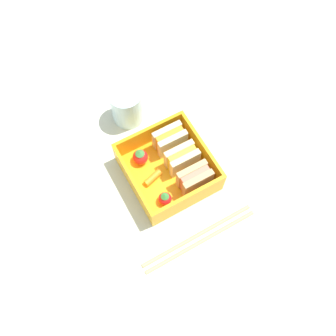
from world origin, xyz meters
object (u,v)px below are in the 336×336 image
object	(u,v)px
sandwich_left	(170,140)
strawberry_left	(140,157)
sandwich_center_left	(182,159)
chopstick_pair	(199,238)
strawberry_far_left	(165,199)
sandwich_center	(195,179)
carrot_stick_far_left	(153,177)
drinking_glass	(127,106)

from	to	relation	value
sandwich_left	strawberry_left	xyz separation A→B (cm)	(0.03, -6.30, -0.92)
sandwich_center_left	chopstick_pair	size ratio (longest dim) A/B	0.27
sandwich_left	strawberry_far_left	distance (cm)	11.31
strawberry_left	chopstick_pair	distance (cm)	18.30
sandwich_center	carrot_stick_far_left	distance (cm)	7.87
carrot_stick_far_left	chopstick_pair	size ratio (longest dim) A/B	0.16
sandwich_center	drinking_glass	bearing A→B (deg)	-169.26
sandwich_left	strawberry_left	size ratio (longest dim) A/B	1.68
strawberry_far_left	drinking_glass	xyz separation A→B (cm)	(-19.87, 2.54, 1.35)
strawberry_left	carrot_stick_far_left	distance (cm)	4.50
carrot_stick_far_left	drinking_glass	size ratio (longest dim) A/B	0.46
carrot_stick_far_left	drinking_glass	world-z (taller)	drinking_glass
sandwich_left	drinking_glass	xyz separation A→B (cm)	(-10.51, -3.70, 0.20)
sandwich_center	strawberry_left	xyz separation A→B (cm)	(-8.99, -6.30, -0.92)
sandwich_left	carrot_stick_far_left	bearing A→B (deg)	-54.14
chopstick_pair	strawberry_left	bearing A→B (deg)	-173.34
sandwich_center	carrot_stick_far_left	size ratio (longest dim) A/B	1.63
sandwich_left	strawberry_far_left	xyz separation A→B (cm)	(9.36, -6.24, -1.14)
sandwich_center	strawberry_far_left	distance (cm)	6.35
strawberry_left	sandwich_center_left	bearing A→B (deg)	54.56
strawberry_left	strawberry_far_left	world-z (taller)	strawberry_left
carrot_stick_far_left	strawberry_far_left	xyz separation A→B (cm)	(4.93, -0.11, 0.70)
strawberry_left	drinking_glass	world-z (taller)	drinking_glass
strawberry_left	strawberry_far_left	bearing A→B (deg)	0.34
sandwich_left	drinking_glass	size ratio (longest dim) A/B	0.75
sandwich_center	carrot_stick_far_left	bearing A→B (deg)	-126.80
sandwich_left	sandwich_center	world-z (taller)	same
sandwich_center_left	sandwich_center	distance (cm)	4.51
sandwich_center	drinking_glass	world-z (taller)	drinking_glass
strawberry_left	strawberry_far_left	distance (cm)	9.34
carrot_stick_far_left	drinking_glass	distance (cm)	15.27
strawberry_left	sandwich_left	bearing A→B (deg)	90.24
strawberry_far_left	chopstick_pair	distance (cm)	9.19
strawberry_far_left	chopstick_pair	size ratio (longest dim) A/B	0.14
sandwich_left	strawberry_far_left	bearing A→B (deg)	-33.70
sandwich_center_left	strawberry_far_left	distance (cm)	7.99
sandwich_center_left	carrot_stick_far_left	bearing A→B (deg)	-90.73
chopstick_pair	drinking_glass	bearing A→B (deg)	179.01
sandwich_center_left	strawberry_far_left	xyz separation A→B (cm)	(4.85, -6.24, -1.14)
carrot_stick_far_left	strawberry_far_left	bearing A→B (deg)	-1.30
sandwich_center_left	chopstick_pair	xyz separation A→B (cm)	(13.54, -4.19, -3.32)
strawberry_far_left	sandwich_center	bearing A→B (deg)	93.16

